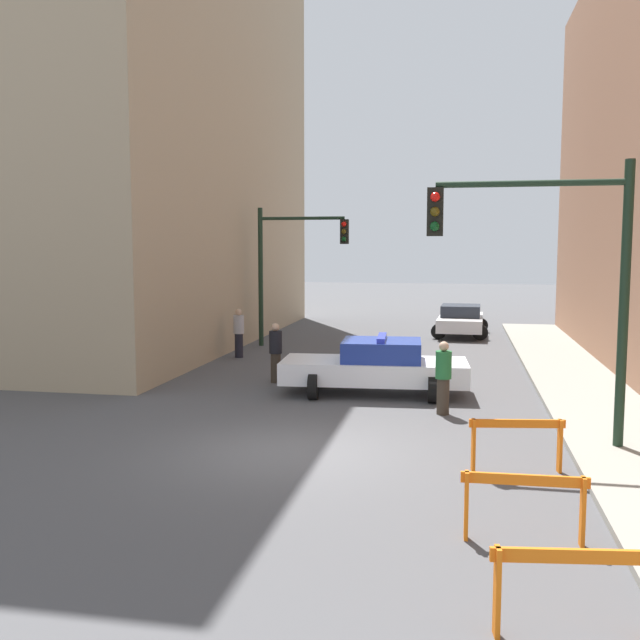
# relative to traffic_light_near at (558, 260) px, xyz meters

# --- Properties ---
(ground_plane) EXTENTS (120.00, 120.00, 0.00)m
(ground_plane) POSITION_rel_traffic_light_near_xyz_m (-4.73, -1.12, -3.53)
(ground_plane) COLOR #4C4C4F
(building_corner_left) EXTENTS (14.00, 20.00, 20.99)m
(building_corner_left) POSITION_rel_traffic_light_near_xyz_m (-16.73, 12.88, 6.96)
(building_corner_left) COLOR tan
(building_corner_left) RESTS_ON ground_plane
(traffic_light_near) EXTENTS (3.64, 0.35, 5.20)m
(traffic_light_near) POSITION_rel_traffic_light_near_xyz_m (0.00, 0.00, 0.00)
(traffic_light_near) COLOR black
(traffic_light_near) RESTS_ON sidewalk_right
(traffic_light_far) EXTENTS (3.44, 0.35, 5.20)m
(traffic_light_far) POSITION_rel_traffic_light_near_xyz_m (-8.03, 12.34, -0.13)
(traffic_light_far) COLOR black
(traffic_light_far) RESTS_ON ground_plane
(police_car) EXTENTS (4.81, 2.56, 1.52)m
(police_car) POSITION_rel_traffic_light_near_xyz_m (-3.80, 4.27, -2.81)
(police_car) COLOR white
(police_car) RESTS_ON ground_plane
(parked_car_near) EXTENTS (2.38, 4.36, 1.31)m
(parked_car_near) POSITION_rel_traffic_light_near_xyz_m (-1.67, 16.84, -2.86)
(parked_car_near) COLOR silver
(parked_car_near) RESTS_ON ground_plane
(pedestrian_crossing) EXTENTS (0.50, 0.50, 1.66)m
(pedestrian_crossing) POSITION_rel_traffic_light_near_xyz_m (-6.72, 5.32, -2.67)
(pedestrian_crossing) COLOR #382D23
(pedestrian_crossing) RESTS_ON ground_plane
(pedestrian_corner) EXTENTS (0.51, 0.51, 1.66)m
(pedestrian_corner) POSITION_rel_traffic_light_near_xyz_m (-9.08, 9.38, -2.67)
(pedestrian_corner) COLOR black
(pedestrian_corner) RESTS_ON ground_plane
(pedestrian_sidewalk) EXTENTS (0.36, 0.36, 1.66)m
(pedestrian_sidewalk) POSITION_rel_traffic_light_near_xyz_m (-2.07, 2.39, -2.67)
(pedestrian_sidewalk) COLOR #382D23
(pedestrian_sidewalk) RESTS_ON ground_plane
(barrier_front) EXTENTS (1.59, 0.37, 0.90)m
(barrier_front) POSITION_rel_traffic_light_near_xyz_m (-0.63, -6.73, -2.91)
(barrier_front) COLOR orange
(barrier_front) RESTS_ON ground_plane
(barrier_mid) EXTENTS (1.60, 0.21, 0.90)m
(barrier_mid) POSITION_rel_traffic_light_near_xyz_m (-0.89, -4.51, -2.91)
(barrier_mid) COLOR orange
(barrier_mid) RESTS_ON ground_plane
(barrier_back) EXTENTS (1.59, 0.40, 0.90)m
(barrier_back) POSITION_rel_traffic_light_near_xyz_m (-0.76, -1.55, -2.91)
(barrier_back) COLOR orange
(barrier_back) RESTS_ON ground_plane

